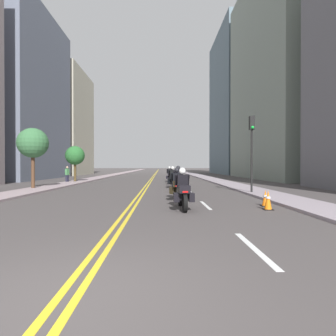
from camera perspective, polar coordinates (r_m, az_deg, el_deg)
name	(u,v)px	position (r m, az deg, el deg)	size (l,w,h in m)	color
ground_plane	(155,174)	(51.44, -2.79, -1.38)	(264.00, 264.00, 0.00)	#474141
sidewalk_left	(117,174)	(52.12, -10.77, -1.30)	(2.15, 144.00, 0.12)	gray
sidewalk_right	(193,174)	(51.78, 5.25, -1.30)	(2.15, 144.00, 0.12)	gray
centreline_yellow_inner	(154,174)	(51.45, -2.92, -1.37)	(0.12, 132.00, 0.01)	yellow
centreline_yellow_outer	(156,174)	(51.44, -2.65, -1.37)	(0.12, 132.00, 0.01)	yellow
lane_dashes_white	(177,180)	(32.50, 1.88, -2.46)	(0.14, 56.40, 0.01)	silver
building_left_1	(13,96)	(40.41, -29.86, 13.02)	(9.39, 14.96, 20.98)	slate
building_right_1	(279,75)	(40.10, 22.34, 17.66)	(7.55, 20.12, 27.08)	gray
building_left_2	(58,124)	(54.18, -22.29, 8.68)	(10.04, 13.14, 18.86)	#BBB49C
building_right_2	(237,104)	(59.12, 14.35, 13.01)	(8.11, 18.68, 29.01)	slate
motorcycle_0	(183,192)	(10.40, 3.12, -5.19)	(0.78, 2.27, 1.61)	black
motorcycle_1	(177,187)	(13.34, 1.89, -3.95)	(0.77, 2.26, 1.59)	black
motorcycle_2	(178,182)	(17.04, 2.17, -2.87)	(0.77, 2.21, 1.68)	black
motorcycle_3	(173,179)	(20.53, 0.99, -2.35)	(0.78, 2.14, 1.63)	black
motorcycle_4	(172,177)	(24.27, 0.83, -1.96)	(0.78, 2.13, 1.56)	black
motorcycle_5	(170,176)	(28.05, 0.32, -1.62)	(0.77, 2.21, 1.61)	black
traffic_cone_0	(268,200)	(11.01, 20.39, -6.38)	(0.35, 0.35, 0.75)	black
traffic_cone_1	(265,198)	(11.96, 19.89, -6.01)	(0.35, 0.35, 0.67)	black
traffic_light_near	(252,140)	(16.80, 17.28, 5.58)	(0.28, 0.38, 4.61)	black
pedestrian_1	(67,174)	(28.18, -20.52, -1.26)	(0.33, 0.51, 1.62)	#242337
street_tree_0	(75,156)	(28.48, -19.06, 2.47)	(1.89, 1.89, 3.65)	#4C3C20
street_tree_1	(33,143)	(21.26, -26.65, 4.67)	(2.10, 2.10, 4.33)	#523624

